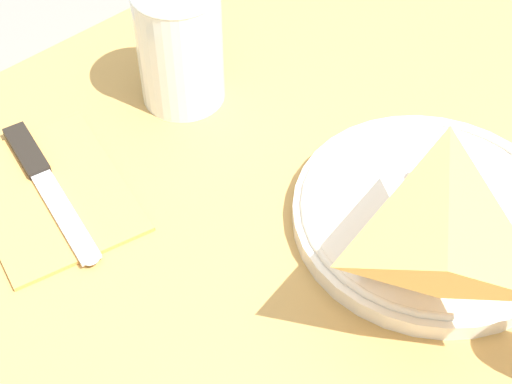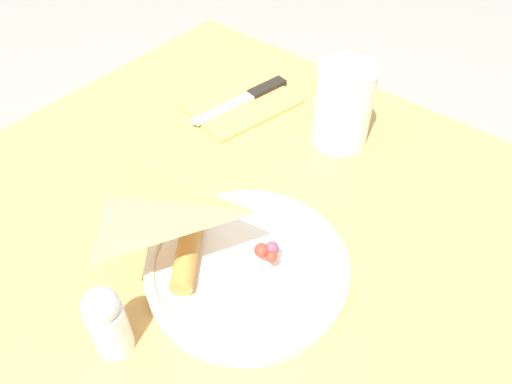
% 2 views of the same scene
% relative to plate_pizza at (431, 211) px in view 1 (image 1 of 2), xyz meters
% --- Properties ---
extents(plate_pizza, '(0.22, 0.22, 0.05)m').
position_rel_plate_pizza_xyz_m(plate_pizza, '(0.00, 0.00, 0.00)').
color(plate_pizza, silver).
rests_on(plate_pizza, dining_table).
extents(milk_glass, '(0.08, 0.08, 0.12)m').
position_rel_plate_pizza_xyz_m(milk_glass, '(-0.26, -0.05, 0.04)').
color(milk_glass, white).
rests_on(milk_glass, dining_table).
extents(napkin_folded, '(0.18, 0.15, 0.00)m').
position_rel_plate_pizza_xyz_m(napkin_folded, '(-0.23, -0.21, -0.01)').
color(napkin_folded, '#E59E4C').
rests_on(napkin_folded, dining_table).
extents(butter_knife, '(0.18, 0.05, 0.01)m').
position_rel_plate_pizza_xyz_m(butter_knife, '(-0.24, -0.21, -0.01)').
color(butter_knife, black).
rests_on(butter_knife, napkin_folded).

